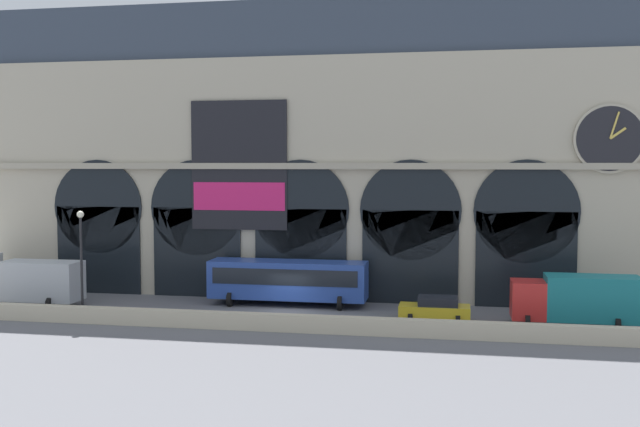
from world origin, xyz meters
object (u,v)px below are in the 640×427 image
(bus_center, at_px, (288,280))
(car_mideast, at_px, (435,308))
(box_truck_east, at_px, (577,299))
(street_lamp_quayside, at_px, (81,250))
(box_truck_west, at_px, (30,281))

(bus_center, relative_size, car_mideast, 2.50)
(box_truck_east, bearing_deg, bus_center, 169.76)
(bus_center, xyz_separation_m, car_mideast, (10.25, -3.32, -0.98))
(car_mideast, relative_size, street_lamp_quayside, 0.64)
(bus_center, height_order, box_truck_east, box_truck_east)
(box_truck_east, bearing_deg, box_truck_west, 180.00)
(car_mideast, distance_m, street_lamp_quayside, 22.55)
(box_truck_east, bearing_deg, street_lamp_quayside, -173.21)
(box_truck_west, height_order, car_mideast, box_truck_west)
(street_lamp_quayside, bearing_deg, box_truck_east, 6.79)
(box_truck_west, bearing_deg, street_lamp_quayside, -31.43)
(box_truck_west, relative_size, box_truck_east, 1.00)
(car_mideast, distance_m, box_truck_east, 8.48)
(bus_center, bearing_deg, car_mideast, -17.95)
(box_truck_west, xyz_separation_m, box_truck_east, (36.31, -0.00, 0.00))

